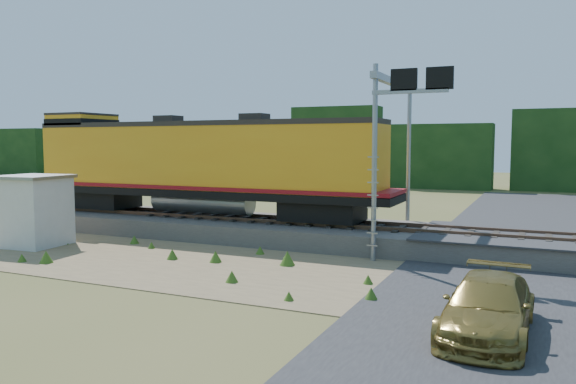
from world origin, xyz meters
The scene contains 11 objects.
ground centered at (0.00, 0.00, 0.00)m, with size 140.00×140.00×0.00m, color #475123.
ballast centered at (0.00, 6.00, 0.40)m, with size 70.00×5.00×0.80m, color slate.
rails centered at (0.00, 6.00, 0.88)m, with size 70.00×1.54×0.16m.
dirt_shoulder centered at (-2.00, 0.50, 0.01)m, with size 26.00×8.00×0.03m, color #8C7754.
road centered at (7.00, 0.74, 0.09)m, with size 7.00×66.00×0.86m.
tree_line_north centered at (0.00, 38.00, 3.07)m, with size 130.00×3.00×6.50m.
weed_clumps centered at (-3.50, 0.10, 0.00)m, with size 15.00×6.20×0.56m, color #3B611B, non-canonical shape.
locomotive centered at (-6.94, 6.00, 3.32)m, with size 18.54×2.83×4.78m.
shed centered at (-11.18, 0.37, 1.48)m, with size 2.65×2.65×2.93m.
signal_gantry centered at (2.72, 5.34, 5.25)m, with size 2.77×6.20×7.00m.
car centered at (6.80, -3.34, 0.64)m, with size 1.80×4.42×1.28m, color olive.
Camera 1 is at (7.75, -16.16, 4.24)m, focal length 35.00 mm.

